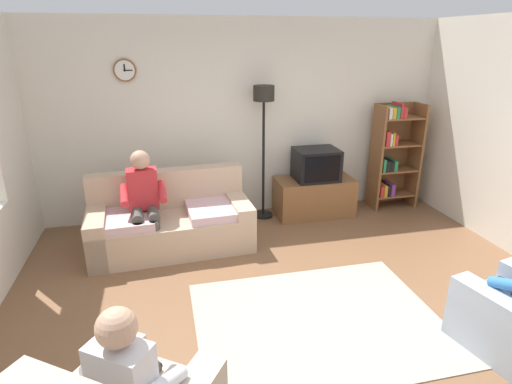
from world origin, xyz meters
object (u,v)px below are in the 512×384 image
tv_stand (314,197)px  tv (316,164)px  couch (171,223)px  bookshelf (392,154)px  person_on_couch (144,198)px  person_in_left_armchair (135,378)px  floor_lamp (264,116)px

tv_stand → tv: bearing=-90.0°
couch → bookshelf: (3.28, 0.64, 0.50)m
tv → person_on_couch: (-2.34, -0.65, -0.07)m
tv_stand → person_in_left_armchair: size_ratio=0.98×
tv → floor_lamp: floor_lamp is taller
bookshelf → person_on_couch: 3.64m
couch → floor_lamp: (1.32, 0.66, 1.14)m
couch → tv_stand: size_ratio=1.77×
bookshelf → person_on_couch: bookshelf is taller
couch → bookshelf: size_ratio=1.23×
tv_stand → floor_lamp: bearing=172.3°
tv → tv_stand: bearing=90.0°
floor_lamp → person_in_left_armchair: size_ratio=1.65×
tv → person_on_couch: size_ratio=0.48×
floor_lamp → bookshelf: bearing=-0.8°
couch → floor_lamp: 1.87m
tv → floor_lamp: 1.01m
tv_stand → floor_lamp: size_ratio=0.59×
couch → person_on_couch: 0.49m
couch → bookshelf: bookshelf is taller
floor_lamp → person_in_left_armchair: (-1.61, -3.43, -0.85)m
tv → floor_lamp: (-0.73, 0.12, 0.69)m
tv → floor_lamp: size_ratio=0.32×
bookshelf → floor_lamp: (-1.96, 0.03, 0.64)m
tv → couch: bearing=-165.3°
tv → person_in_left_armchair: size_ratio=0.54×
bookshelf → person_in_left_armchair: bookshelf is taller
tv_stand → couch: bearing=-164.6°
tv_stand → floor_lamp: (-0.73, 0.10, 1.18)m
person_on_couch → person_in_left_armchair: person_on_couch is taller
floor_lamp → person_in_left_armchair: bearing=-115.1°
couch → person_in_left_armchair: bearing=-95.9°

